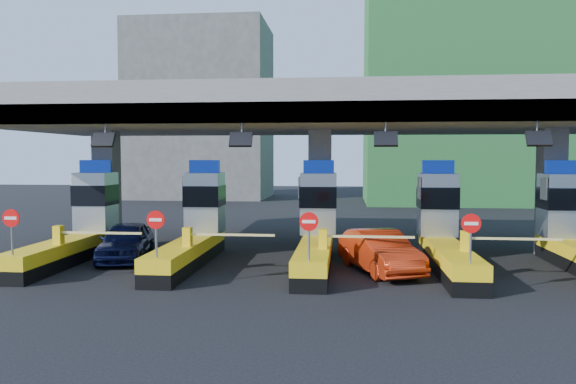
# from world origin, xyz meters

# --- Properties ---
(ground) EXTENTS (120.00, 120.00, 0.00)m
(ground) POSITION_xyz_m (0.00, 0.00, 0.00)
(ground) COLOR black
(ground) RESTS_ON ground
(toll_canopy) EXTENTS (28.00, 12.09, 7.00)m
(toll_canopy) POSITION_xyz_m (0.00, 2.87, 6.13)
(toll_canopy) COLOR slate
(toll_canopy) RESTS_ON ground
(toll_lane_far_left) EXTENTS (4.43, 8.00, 4.16)m
(toll_lane_far_left) POSITION_xyz_m (-10.00, 0.28, 1.40)
(toll_lane_far_left) COLOR black
(toll_lane_far_left) RESTS_ON ground
(toll_lane_left) EXTENTS (4.43, 8.00, 4.16)m
(toll_lane_left) POSITION_xyz_m (-5.00, 0.28, 1.40)
(toll_lane_left) COLOR black
(toll_lane_left) RESTS_ON ground
(toll_lane_center) EXTENTS (4.43, 8.00, 4.16)m
(toll_lane_center) POSITION_xyz_m (0.00, 0.28, 1.40)
(toll_lane_center) COLOR black
(toll_lane_center) RESTS_ON ground
(toll_lane_right) EXTENTS (4.43, 8.00, 4.16)m
(toll_lane_right) POSITION_xyz_m (5.00, 0.28, 1.40)
(toll_lane_right) COLOR black
(toll_lane_right) RESTS_ON ground
(toll_lane_far_right) EXTENTS (4.43, 8.00, 4.16)m
(toll_lane_far_right) POSITION_xyz_m (10.00, 0.28, 1.40)
(toll_lane_far_right) COLOR black
(toll_lane_far_right) RESTS_ON ground
(bg_building_scaffold) EXTENTS (18.00, 12.00, 28.00)m
(bg_building_scaffold) POSITION_xyz_m (12.00, 32.00, 14.00)
(bg_building_scaffold) COLOR #1E5926
(bg_building_scaffold) RESTS_ON ground
(bg_building_concrete) EXTENTS (14.00, 10.00, 18.00)m
(bg_building_concrete) POSITION_xyz_m (-14.00, 36.00, 9.00)
(bg_building_concrete) COLOR #4C4C49
(bg_building_concrete) RESTS_ON ground
(van) EXTENTS (2.75, 4.94, 1.59)m
(van) POSITION_xyz_m (-7.92, 0.06, 0.79)
(van) COLOR black
(van) RESTS_ON ground
(red_car) EXTENTS (3.21, 5.01, 1.56)m
(red_car) POSITION_xyz_m (2.43, -1.33, 0.78)
(red_car) COLOR #B0280D
(red_car) RESTS_ON ground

